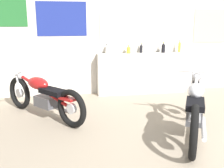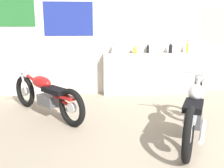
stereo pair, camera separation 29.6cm
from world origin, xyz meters
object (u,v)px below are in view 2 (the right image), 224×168
Objects in this scene: bottle_center at (148,49)px; motorcycle_red at (46,95)px; bottle_left_center at (135,50)px; bottle_rightmost at (187,47)px; bottle_leftmost at (113,49)px; motorcycle_silver at (195,110)px; bottle_right_center at (171,48)px.

motorcycle_red is at bearing -148.82° from bottle_center.
bottle_left_center is 0.63× the size of bottle_rightmost.
bottle_leftmost is 0.11× the size of motorcycle_silver.
bottle_rightmost is at bearing 71.26° from motorcycle_silver.
bottle_leftmost is 0.84× the size of bottle_right_center.
bottle_rightmost is 3.43m from motorcycle_red.
bottle_right_center is at bearing 24.86° from motorcycle_red.
bottle_center reaches higher than bottle_leftmost.
bottle_rightmost is at bearing -3.35° from bottle_center.
motorcycle_silver is (0.09, -2.52, -0.64)m from bottle_center.
bottle_center is at bearing 92.13° from motorcycle_silver.
bottle_leftmost is at bearing 178.19° from bottle_rightmost.
bottle_left_center is 0.11× the size of motorcycle_red.
bottle_rightmost is (1.25, 0.01, 0.05)m from bottle_left_center.
bottle_right_center is 0.83× the size of bottle_rightmost.
bottle_left_center is 0.76× the size of bottle_right_center.
bottle_rightmost is 2.68m from motorcycle_silver.
bottle_rightmost is at bearing -1.81° from bottle_leftmost.
motorcycle_silver is at bearing -99.88° from bottle_right_center.
bottle_left_center is 1.25m from bottle_rightmost.
bottle_leftmost is 0.12× the size of motorcycle_red.
bottle_leftmost is 0.82m from bottle_center.
bottle_rightmost is 0.15× the size of motorcycle_silver.
bottle_right_center reaches higher than bottle_leftmost.
bottle_center is 0.92× the size of bottle_right_center.
bottle_center is 0.52m from bottle_right_center.
bottle_left_center reaches higher than motorcycle_silver.
motorcycle_red is (-2.70, -1.25, -0.68)m from bottle_right_center.
bottle_center reaches higher than motorcycle_silver.
bottle_right_center is 0.13× the size of motorcycle_silver.
motorcycle_silver is 1.17× the size of motorcycle_red.
motorcycle_red is (-3.11, -1.27, -0.70)m from bottle_rightmost.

